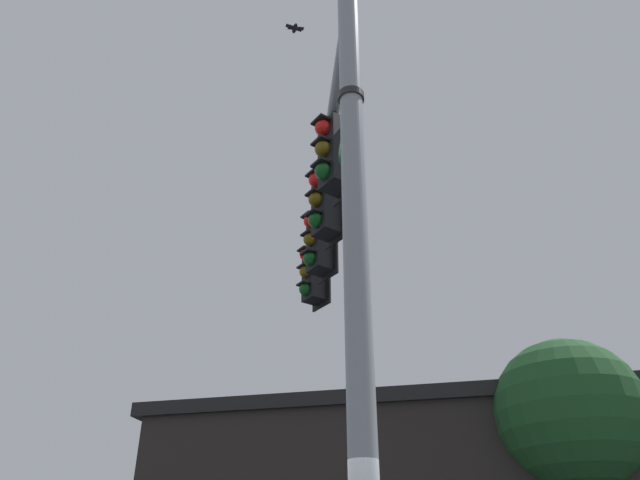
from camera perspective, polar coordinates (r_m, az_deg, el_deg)
The scene contains 9 objects.
signal_pole at distance 5.21m, azimuth 3.59°, elevation -5.00°, with size 0.24×0.24×7.76m, color gray.
mast_arm at distance 9.51m, azimuth 0.44°, elevation 6.73°, with size 0.17×0.17×5.93m, color gray.
traffic_light_nearest_pole at distance 7.89m, azimuth 1.30°, elevation 8.25°, with size 0.54×0.49×1.31m.
traffic_light_mid_inner at distance 8.86m, azimuth 0.49°, elevation 3.55°, with size 0.54×0.49×1.31m.
traffic_light_mid_outer at distance 9.89m, azimuth -0.16°, elevation -0.21°, with size 0.54×0.49×1.31m.
traffic_light_arm_end at distance 10.95m, azimuth -0.68°, elevation -3.24°, with size 0.54×0.49×1.31m.
street_name_sign at distance 6.66m, azimuth 2.64°, elevation 11.76°, with size 1.02×0.65×0.22m.
bird_flying at distance 12.66m, azimuth -2.41°, elevation 19.50°, with size 0.27×0.37×0.09m.
tree_by_storefront at distance 12.65m, azimuth 22.68°, elevation -15.14°, with size 2.81×2.81×5.81m.
Camera 1 is at (-3.70, 2.97, 1.74)m, focal length 33.61 mm.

